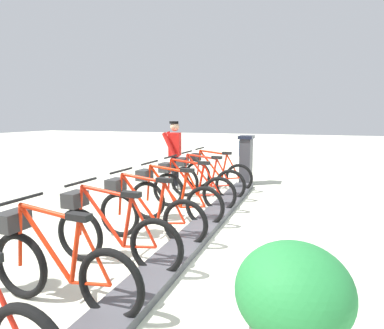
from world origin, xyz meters
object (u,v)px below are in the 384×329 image
Objects in this scene: bike_docked_0 at (215,172)px; bike_docked_4 at (146,212)px; worker_near_rack at (175,152)px; planter_bush at (293,307)px; bike_docked_5 at (111,232)px; bike_docked_1 at (204,179)px; bike_docked_3 at (171,198)px; payment_kiosk at (246,159)px; bike_docked_6 at (56,264)px; bike_docked_2 at (189,187)px.

bike_docked_0 is 3.58m from bike_docked_4.
planter_bush is (-3.07, 5.35, -0.37)m from worker_near_rack.
bike_docked_5 is at bearing 90.00° from bike_docked_0.
bike_docked_3 is (0.00, 1.79, 0.00)m from bike_docked_1.
bike_docked_1 and bike_docked_3 have the same top height.
bike_docked_0 is 1.10m from worker_near_rack.
bike_docked_0 and bike_docked_3 have the same top height.
bike_docked_3 is (0.00, 2.69, 0.00)m from bike_docked_0.
bike_docked_3 is (0.57, 3.65, -0.24)m from payment_kiosk.
bike_docked_6 is at bearing 90.00° from bike_docked_5.
bike_docked_6 is at bearing 90.00° from bike_docked_0.
worker_near_rack is at bearing -58.52° from bike_docked_2.
planter_bush is at bearing 114.25° from bike_docked_1.
payment_kiosk is at bearing -107.05° from bike_docked_1.
worker_near_rack is at bearing 37.62° from payment_kiosk.
bike_docked_2 is at bearing -90.00° from bike_docked_3.
payment_kiosk is at bearing -95.15° from bike_docked_6.
bike_docked_4 is 1.00× the size of bike_docked_5.
bike_docked_6 is (0.00, 5.37, 0.00)m from bike_docked_0.
bike_docked_6 is at bearing -5.13° from planter_bush.
bike_docked_3 is at bearing 90.00° from bike_docked_0.
bike_docked_6 is 1.04× the size of worker_near_rack.
bike_docked_1 is 1.04× the size of worker_near_rack.
bike_docked_1 is at bearing 90.00° from bike_docked_0.
bike_docked_0 is 5.37m from bike_docked_6.
planter_bush is (-2.10, 3.77, 0.11)m from bike_docked_2.
worker_near_rack is (0.96, -3.37, 0.48)m from bike_docked_4.
payment_kiosk is 2.83m from bike_docked_2.
bike_docked_6 is 1.77× the size of planter_bush.
bike_docked_2 is 1.00× the size of bike_docked_6.
bike_docked_0 and bike_docked_4 have the same top height.
bike_docked_0 and bike_docked_6 have the same top height.
bike_docked_2 reaches higher than planter_bush.
bike_docked_5 is (0.00, 3.58, 0.00)m from bike_docked_1.
bike_docked_3 is at bearing 90.00° from bike_docked_2.
bike_docked_2 is 2.69m from bike_docked_5.
worker_near_rack reaches higher than bike_docked_2.
bike_docked_6 is at bearing 100.60° from worker_near_rack.
worker_near_rack is at bearing -68.67° from bike_docked_3.
bike_docked_2 is (0.00, 1.79, 0.00)m from bike_docked_0.
bike_docked_4 is at bearing 90.00° from bike_docked_2.
payment_kiosk is 3.71m from bike_docked_3.
bike_docked_2 is 1.77× the size of planter_bush.
bike_docked_3 is 1.00× the size of bike_docked_4.
bike_docked_1 is 3.58m from bike_docked_5.
bike_docked_0 is 1.79m from bike_docked_2.
bike_docked_0 is at bearing -167.43° from worker_near_rack.
bike_docked_4 is at bearing 105.99° from worker_near_rack.
bike_docked_5 is at bearing 102.75° from worker_near_rack.
bike_docked_3 is 1.04× the size of worker_near_rack.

